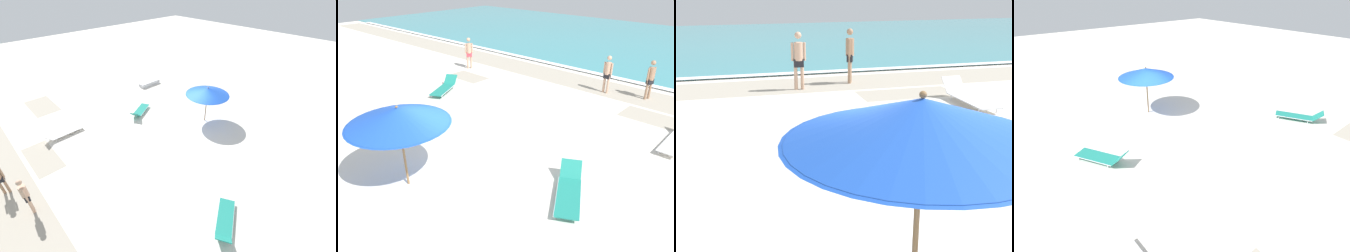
% 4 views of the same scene
% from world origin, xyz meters
% --- Properties ---
extents(ground_plane, '(60.00, 60.00, 0.16)m').
position_xyz_m(ground_plane, '(0.00, 0.01, -0.08)').
color(ground_plane, silver).
extents(beach_umbrella, '(2.64, 2.64, 2.34)m').
position_xyz_m(beach_umbrella, '(-0.61, -1.55, 2.05)').
color(beach_umbrella, olive).
rests_on(beach_umbrella, ground_plane).
extents(sun_lounger_under_umbrella, '(1.51, 2.09, 0.56)m').
position_xyz_m(sun_lounger_under_umbrella, '(-5.71, 3.68, 0.22)').
color(sun_lounger_under_umbrella, '#1E8475').
rests_on(sun_lounger_under_umbrella, ground_plane).
extents(sun_lounger_near_water_left, '(1.53, 2.07, 0.56)m').
position_xyz_m(sun_lounger_near_water_left, '(2.97, 0.94, 0.22)').
color(sun_lounger_near_water_left, '#1E8475').
rests_on(sun_lounger_near_water_left, ground_plane).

